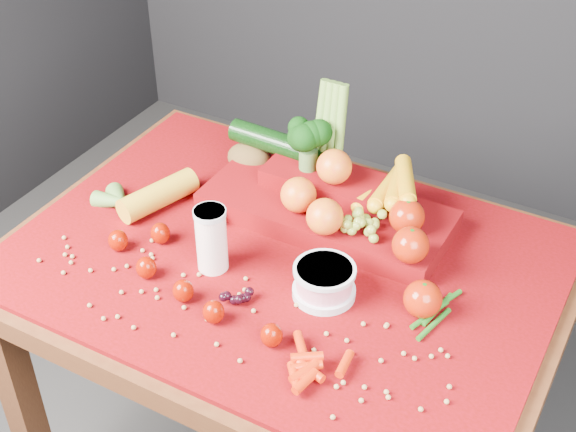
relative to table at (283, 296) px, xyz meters
The scene contains 12 objects.
table is the anchor object (origin of this frame).
red_cloth 0.10m from the table, ahead, with size 1.05×0.75×0.01m, color maroon.
milk_glass 0.23m from the table, 138.52° to the right, with size 0.06×0.06×0.14m.
yogurt_bowl 0.20m from the table, 26.55° to the right, with size 0.12×0.12×0.07m.
strawberry_scatter 0.24m from the table, 132.66° to the right, with size 0.44×0.28×0.05m.
dark_grape_cluster 0.20m from the table, 94.99° to the right, with size 0.06×0.05×0.03m, color black, non-canonical shape.
soybean_scatter 0.23m from the table, 90.00° to the right, with size 0.84×0.24×0.01m, color #AF864B, non-canonical shape.
corn_ear 0.38m from the table, behind, with size 0.23×0.26×0.06m.
potato 0.34m from the table, 133.47° to the left, with size 0.11×0.08×0.07m, color #4F3A1A.
baby_carrot_pile 0.34m from the table, 50.73° to the right, with size 0.17×0.17×0.03m, color red, non-canonical shape.
green_bean_pile 0.34m from the table, ahead, with size 0.14×0.12×0.01m, color #1B5C15, non-canonical shape.
produce_mound 0.23m from the table, 77.59° to the left, with size 0.60×0.35×0.27m.
Camera 1 is at (0.60, -1.07, 1.78)m, focal length 50.00 mm.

